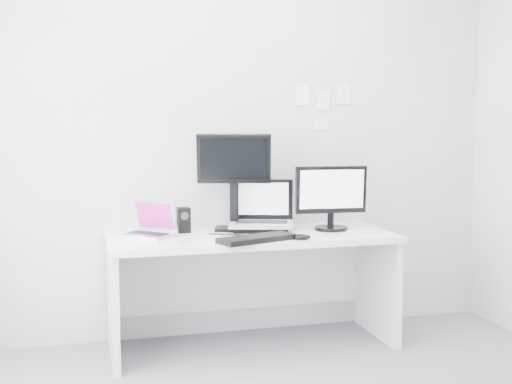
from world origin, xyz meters
TOP-DOWN VIEW (x-y plane):
  - back_wall at (0.00, 1.60)m, footprint 3.60×0.00m
  - desk at (0.00, 1.25)m, footprint 1.80×0.70m
  - macbook at (-0.65, 1.33)m, footprint 0.38×0.38m
  - speaker at (-0.40, 1.43)m, footprint 0.10×0.10m
  - dell_laptop at (0.09, 1.35)m, footprint 0.49×0.43m
  - rear_monitor at (-0.07, 1.43)m, footprint 0.51×0.29m
  - samsung_monitor at (0.54, 1.28)m, footprint 0.49×0.25m
  - keyboard at (-0.04, 1.00)m, footprint 0.51×0.33m
  - mouse at (0.24, 0.98)m, footprint 0.12×0.10m
  - wall_note_0 at (0.45, 1.59)m, footprint 0.10×0.00m
  - wall_note_1 at (0.60, 1.59)m, footprint 0.09×0.00m
  - wall_note_2 at (0.75, 1.59)m, footprint 0.10×0.00m
  - wall_note_3 at (0.58, 1.59)m, footprint 0.11×0.00m

SIDE VIEW (x-z plane):
  - desk at x=0.00m, z-range 0.00..0.73m
  - keyboard at x=-0.04m, z-range 0.73..0.76m
  - mouse at x=0.24m, z-range 0.73..0.76m
  - speaker at x=-0.40m, z-range 0.73..0.89m
  - macbook at x=-0.65m, z-range 0.73..0.96m
  - dell_laptop at x=0.09m, z-range 0.73..1.07m
  - samsung_monitor at x=0.54m, z-range 0.73..1.17m
  - rear_monitor at x=-0.07m, z-range 0.73..1.38m
  - back_wall at x=0.00m, z-range -0.45..3.15m
  - wall_note_3 at x=0.58m, z-range 1.38..1.46m
  - wall_note_1 at x=0.60m, z-range 1.52..1.65m
  - wall_note_0 at x=0.45m, z-range 1.55..1.69m
  - wall_note_2 at x=0.75m, z-range 1.56..1.70m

